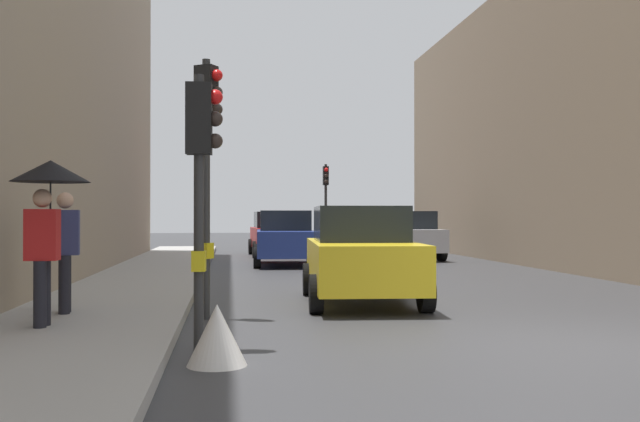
{
  "coord_description": "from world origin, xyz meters",
  "views": [
    {
      "loc": [
        -4.28,
        -8.29,
        1.58
      ],
      "look_at": [
        -2.04,
        9.39,
        1.71
      ],
      "focal_mm": 40.03,
      "sensor_mm": 36.0,
      "label": 1
    }
  ],
  "objects_px": {
    "car_blue_van": "(285,238)",
    "car_yellow_taxi": "(361,255)",
    "car_dark_suv": "(352,230)",
    "pedestrian_with_grey_backpack": "(62,245)",
    "traffic_light_far_median": "(326,191)",
    "warning_sign_triangle": "(217,335)",
    "traffic_light_near_left": "(201,160)",
    "pedestrian_with_umbrella": "(48,196)",
    "car_red_sedan": "(276,234)",
    "traffic_light_near_right": "(207,140)",
    "car_silver_hatchback": "(406,235)"
  },
  "relations": [
    {
      "from": "traffic_light_far_median",
      "to": "pedestrian_with_umbrella",
      "type": "xyz_separation_m",
      "value": [
        -6.59,
        -22.06,
        -0.86
      ]
    },
    {
      "from": "traffic_light_near_right",
      "to": "pedestrian_with_umbrella",
      "type": "height_order",
      "value": "traffic_light_near_right"
    },
    {
      "from": "traffic_light_far_median",
      "to": "car_dark_suv",
      "type": "relative_size",
      "value": 0.92
    },
    {
      "from": "warning_sign_triangle",
      "to": "traffic_light_near_right",
      "type": "bearing_deg",
      "value": 93.49
    },
    {
      "from": "car_dark_suv",
      "to": "warning_sign_triangle",
      "type": "xyz_separation_m",
      "value": [
        -6.28,
        -28.0,
        -0.55
      ]
    },
    {
      "from": "warning_sign_triangle",
      "to": "traffic_light_near_left",
      "type": "bearing_deg",
      "value": 102.88
    },
    {
      "from": "traffic_light_near_right",
      "to": "car_dark_suv",
      "type": "distance_m",
      "value": 25.48
    },
    {
      "from": "traffic_light_near_right",
      "to": "pedestrian_with_grey_backpack",
      "type": "relative_size",
      "value": 2.25
    },
    {
      "from": "car_silver_hatchback",
      "to": "warning_sign_triangle",
      "type": "bearing_deg",
      "value": -110.05
    },
    {
      "from": "traffic_light_far_median",
      "to": "car_red_sedan",
      "type": "bearing_deg",
      "value": -127.57
    },
    {
      "from": "traffic_light_far_median",
      "to": "traffic_light_near_right",
      "type": "bearing_deg",
      "value": -102.62
    },
    {
      "from": "pedestrian_with_umbrella",
      "to": "warning_sign_triangle",
      "type": "relative_size",
      "value": 3.29
    },
    {
      "from": "car_dark_suv",
      "to": "car_yellow_taxi",
      "type": "bearing_deg",
      "value": -99.39
    },
    {
      "from": "traffic_light_near_right",
      "to": "pedestrian_with_umbrella",
      "type": "bearing_deg",
      "value": -142.81
    },
    {
      "from": "car_silver_hatchback",
      "to": "car_yellow_taxi",
      "type": "bearing_deg",
      "value": -107.55
    },
    {
      "from": "traffic_light_near_right",
      "to": "warning_sign_triangle",
      "type": "bearing_deg",
      "value": -86.51
    },
    {
      "from": "car_dark_suv",
      "to": "car_yellow_taxi",
      "type": "relative_size",
      "value": 0.99
    },
    {
      "from": "traffic_light_near_left",
      "to": "traffic_light_far_median",
      "type": "relative_size",
      "value": 0.83
    },
    {
      "from": "traffic_light_near_left",
      "to": "pedestrian_with_umbrella",
      "type": "relative_size",
      "value": 1.52
    },
    {
      "from": "traffic_light_near_right",
      "to": "pedestrian_with_grey_backpack",
      "type": "bearing_deg",
      "value": -173.96
    },
    {
      "from": "traffic_light_far_median",
      "to": "warning_sign_triangle",
      "type": "height_order",
      "value": "traffic_light_far_median"
    },
    {
      "from": "car_red_sedan",
      "to": "warning_sign_triangle",
      "type": "distance_m",
      "value": 20.91
    },
    {
      "from": "car_yellow_taxi",
      "to": "pedestrian_with_umbrella",
      "type": "height_order",
      "value": "pedestrian_with_umbrella"
    },
    {
      "from": "car_red_sedan",
      "to": "warning_sign_triangle",
      "type": "relative_size",
      "value": 6.54
    },
    {
      "from": "car_dark_suv",
      "to": "pedestrian_with_grey_backpack",
      "type": "relative_size",
      "value": 2.4
    },
    {
      "from": "car_blue_van",
      "to": "car_yellow_taxi",
      "type": "bearing_deg",
      "value": -86.63
    },
    {
      "from": "car_silver_hatchback",
      "to": "car_blue_van",
      "type": "bearing_deg",
      "value": -152.09
    },
    {
      "from": "traffic_light_far_median",
      "to": "warning_sign_triangle",
      "type": "bearing_deg",
      "value": -100.38
    },
    {
      "from": "pedestrian_with_umbrella",
      "to": "pedestrian_with_grey_backpack",
      "type": "xyz_separation_m",
      "value": [
        -0.12,
        1.28,
        -0.68
      ]
    },
    {
      "from": "car_yellow_taxi",
      "to": "pedestrian_with_umbrella",
      "type": "relative_size",
      "value": 2.01
    },
    {
      "from": "car_red_sedan",
      "to": "car_yellow_taxi",
      "type": "relative_size",
      "value": 0.99
    },
    {
      "from": "traffic_light_near_right",
      "to": "car_yellow_taxi",
      "type": "xyz_separation_m",
      "value": [
        2.72,
        1.77,
        -1.87
      ]
    },
    {
      "from": "car_blue_van",
      "to": "car_yellow_taxi",
      "type": "xyz_separation_m",
      "value": [
        0.6,
        -10.21,
        0.0
      ]
    },
    {
      "from": "car_blue_van",
      "to": "pedestrian_with_grey_backpack",
      "type": "relative_size",
      "value": 2.41
    },
    {
      "from": "traffic_light_far_median",
      "to": "car_red_sedan",
      "type": "height_order",
      "value": "traffic_light_far_median"
    },
    {
      "from": "car_blue_van",
      "to": "car_silver_hatchback",
      "type": "distance_m",
      "value": 5.21
    },
    {
      "from": "car_blue_van",
      "to": "pedestrian_with_umbrella",
      "type": "bearing_deg",
      "value": -106.92
    },
    {
      "from": "car_blue_van",
      "to": "pedestrian_with_grey_backpack",
      "type": "xyz_separation_m",
      "value": [
        -4.22,
        -12.2,
        0.29
      ]
    },
    {
      "from": "traffic_light_far_median",
      "to": "pedestrian_with_grey_backpack",
      "type": "height_order",
      "value": "traffic_light_far_median"
    },
    {
      "from": "car_dark_suv",
      "to": "pedestrian_with_umbrella",
      "type": "xyz_separation_m",
      "value": [
        -8.47,
        -26.07,
        0.96
      ]
    },
    {
      "from": "pedestrian_with_grey_backpack",
      "to": "car_blue_van",
      "type": "bearing_deg",
      "value": 70.93
    },
    {
      "from": "traffic_light_near_left",
      "to": "car_red_sedan",
      "type": "height_order",
      "value": "traffic_light_near_left"
    },
    {
      "from": "car_red_sedan",
      "to": "car_yellow_taxi",
      "type": "xyz_separation_m",
      "value": [
        0.56,
        -15.61,
        0.0
      ]
    },
    {
      "from": "car_blue_van",
      "to": "car_dark_suv",
      "type": "bearing_deg",
      "value": 70.85
    },
    {
      "from": "traffic_light_far_median",
      "to": "pedestrian_with_umbrella",
      "type": "height_order",
      "value": "traffic_light_far_median"
    },
    {
      "from": "traffic_light_near_right",
      "to": "pedestrian_with_grey_backpack",
      "type": "distance_m",
      "value": 2.64
    },
    {
      "from": "car_yellow_taxi",
      "to": "pedestrian_with_grey_backpack",
      "type": "bearing_deg",
      "value": -157.54
    },
    {
      "from": "car_yellow_taxi",
      "to": "pedestrian_with_umbrella",
      "type": "distance_m",
      "value": 5.81
    },
    {
      "from": "traffic_light_far_median",
      "to": "car_silver_hatchback",
      "type": "relative_size",
      "value": 0.91
    },
    {
      "from": "car_red_sedan",
      "to": "pedestrian_with_grey_backpack",
      "type": "relative_size",
      "value": 2.4
    }
  ]
}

